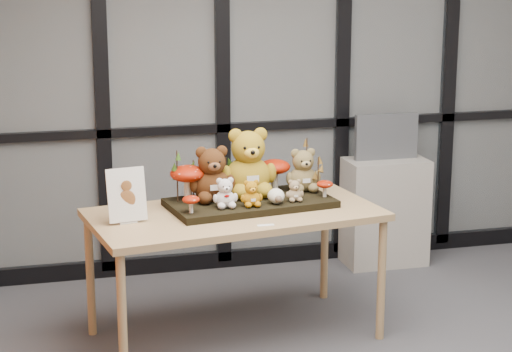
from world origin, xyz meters
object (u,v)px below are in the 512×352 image
object	(u,v)px
mushroom_front_left	(191,203)
mushroom_front_right	(325,188)
cabinet	(385,212)
bear_brown_medium	(212,171)
display_table	(235,222)
bear_beige_small	(294,189)
bear_small_yellow	(251,192)
sign_holder	(127,197)
bear_white_bow	(225,191)
monitor	(386,136)
bear_pooh_yellow	(248,158)
plush_cream_hedgehog	(276,195)
mushroom_back_right	(275,173)
mushroom_back_left	(188,181)
bear_tan_back	(303,168)
diorama_tray	(250,203)

from	to	relation	value
mushroom_front_left	mushroom_front_right	world-z (taller)	same
cabinet	bear_brown_medium	bearing A→B (deg)	-148.31
display_table	mushroom_front_left	xyz separation A→B (m)	(-0.28, -0.11, 0.16)
bear_beige_small	bear_brown_medium	bearing A→B (deg)	154.64
display_table	bear_brown_medium	world-z (taller)	bear_brown_medium
bear_small_yellow	bear_beige_small	distance (m)	0.28
bear_beige_small	cabinet	size ratio (longest dim) A/B	0.18
mushroom_front_left	sign_holder	world-z (taller)	sign_holder
display_table	bear_beige_small	bearing A→B (deg)	-10.72
bear_brown_medium	bear_white_bow	distance (m)	0.20
bear_beige_small	monitor	distance (m)	1.50
display_table	bear_pooh_yellow	bearing A→B (deg)	48.29
plush_cream_hedgehog	mushroom_back_right	distance (m)	0.32
display_table	monitor	size ratio (longest dim) A/B	3.77
bear_pooh_yellow	mushroom_back_left	xyz separation A→B (m)	(-0.38, -0.05, -0.11)
display_table	mushroom_front_right	size ratio (longest dim) A/B	16.21
bear_brown_medium	mushroom_front_left	bearing A→B (deg)	-134.08
bear_white_bow	bear_beige_small	size ratio (longest dim) A/B	1.34
bear_tan_back	sign_holder	bearing A→B (deg)	-174.20
mushroom_back_right	diorama_tray	bearing A→B (deg)	-138.47
bear_pooh_yellow	mushroom_front_right	size ratio (longest dim) A/B	4.11
bear_brown_medium	bear_pooh_yellow	bearing A→B (deg)	8.46
bear_small_yellow	mushroom_back_left	size ratio (longest dim) A/B	0.73
bear_brown_medium	cabinet	size ratio (longest dim) A/B	0.46
bear_brown_medium	sign_holder	size ratio (longest dim) A/B	1.16
bear_brown_medium	sign_holder	distance (m)	0.57
bear_small_yellow	mushroom_back_right	distance (m)	0.39
mushroom_back_right	sign_holder	distance (m)	1.01
bear_pooh_yellow	cabinet	size ratio (longest dim) A/B	0.57
bear_beige_small	monitor	size ratio (longest dim) A/B	0.31
mushroom_back_left	monitor	distance (m)	1.88
diorama_tray	bear_tan_back	world-z (taller)	bear_tan_back
mushroom_front_right	cabinet	size ratio (longest dim) A/B	0.14
mushroom_back_left	bear_small_yellow	bearing A→B (deg)	-32.48
mushroom_back_right	display_table	bearing A→B (deg)	-140.70
mushroom_back_left	monitor	xyz separation A→B (m)	(1.64, 0.92, 0.01)
bear_pooh_yellow	sign_holder	world-z (taller)	bear_pooh_yellow
diorama_tray	sign_holder	world-z (taller)	sign_holder
bear_beige_small	mushroom_front_right	world-z (taller)	bear_beige_small
bear_beige_small	mushroom_back_right	distance (m)	0.28
cabinet	monitor	xyz separation A→B (m)	(-0.00, 0.02, 0.57)
plush_cream_hedgehog	mushroom_front_right	bearing A→B (deg)	4.74
bear_pooh_yellow	bear_beige_small	world-z (taller)	bear_pooh_yellow
display_table	bear_small_yellow	world-z (taller)	bear_small_yellow
mushroom_back_left	bear_beige_small	bearing A→B (deg)	-15.48
diorama_tray	mushroom_front_left	world-z (taller)	mushroom_front_left
mushroom_front_left	monitor	distance (m)	2.05
bear_pooh_yellow	bear_beige_small	bearing A→B (deg)	-51.64
bear_small_yellow	mushroom_front_left	xyz separation A→B (m)	(-0.37, -0.05, -0.03)
bear_brown_medium	bear_white_bow	world-z (taller)	bear_brown_medium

